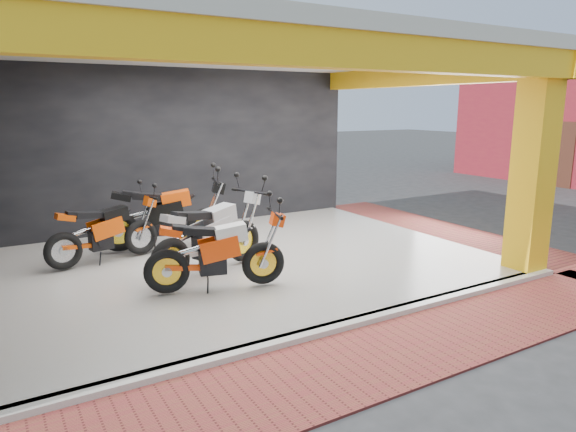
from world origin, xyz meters
TOP-DOWN VIEW (x-y plane):
  - ground at (0.00, 0.00)m, footprint 80.00×80.00m
  - showroom_floor at (0.00, 2.00)m, footprint 8.00×6.00m
  - showroom_ceiling at (0.00, 2.00)m, footprint 8.40×6.40m
  - back_wall at (0.00, 5.10)m, footprint 8.20×0.20m
  - corner_column at (3.75, -0.75)m, footprint 0.50×0.50m
  - header_beam_front at (0.00, -1.00)m, footprint 8.40×0.30m
  - header_beam_right at (4.00, 2.00)m, footprint 0.30×6.40m
  - floor_kerb at (0.00, -1.02)m, footprint 8.00×0.20m
  - paver_front at (0.00, -1.80)m, footprint 9.00×1.40m
  - paver_right at (4.80, 2.00)m, footprint 1.40×7.00m
  - moto_hero at (-0.36, 0.66)m, footprint 2.26×1.30m
  - moto_row_a at (-0.11, 1.84)m, footprint 2.50×1.60m
  - moto_row_b at (-1.48, 3.15)m, footprint 2.16×1.14m
  - moto_row_c at (-0.27, 3.09)m, footprint 2.58×1.52m

SIDE VIEW (x-z plane):
  - ground at x=0.00m, z-range 0.00..0.00m
  - paver_front at x=0.00m, z-range 0.00..0.03m
  - paver_right at x=4.80m, z-range 0.00..0.03m
  - showroom_floor at x=0.00m, z-range 0.00..0.10m
  - floor_kerb at x=0.00m, z-range 0.00..0.10m
  - moto_row_b at x=-1.48m, z-range 0.10..1.36m
  - moto_hero at x=-0.36m, z-range 0.10..1.40m
  - moto_row_a at x=-0.11m, z-range 0.10..1.53m
  - moto_row_c at x=-0.27m, z-range 0.10..1.58m
  - back_wall at x=0.00m, z-range 0.00..3.50m
  - corner_column at x=3.75m, z-range 0.00..3.50m
  - header_beam_front at x=0.00m, z-range 3.10..3.50m
  - header_beam_right at x=4.00m, z-range 3.10..3.50m
  - showroom_ceiling at x=0.00m, z-range 3.50..3.70m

